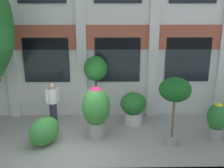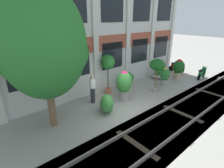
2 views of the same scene
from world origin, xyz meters
name	(u,v)px [view 2 (image 2 of 2)]	position (x,y,z in m)	size (l,w,h in m)	color
ground_plane	(127,108)	(0.00, 0.00, 0.00)	(80.00, 80.00, 0.00)	gray
apartment_facade	(92,21)	(0.00, 2.99, 4.40)	(16.46, 0.64, 8.86)	silver
rail_tracks	(162,129)	(0.00, -2.27, -0.13)	(24.10, 2.80, 0.43)	#423F3A
broadleaf_tree	(43,46)	(-3.62, 1.09, 3.58)	(3.54, 3.37, 5.93)	brown
potted_plant_fluted_column	(165,75)	(4.50, 0.69, 0.72)	(0.66, 0.66, 1.26)	gray
potted_plant_terracotta_small	(157,66)	(2.97, 0.35, 1.75)	(0.96, 0.96, 2.19)	gray
potted_plant_ribbed_drum	(124,83)	(0.58, 0.83, 1.05)	(0.92, 0.92, 1.78)	gray
potted_plant_glazed_jar	(179,68)	(6.53, 0.81, 0.89)	(0.90, 0.90, 1.55)	tan
potted_plant_wide_bowl	(158,74)	(5.46, 1.91, 0.28)	(1.12, 1.12, 0.79)	gray
potted_plant_stone_basin	(127,79)	(1.90, 1.92, 0.68)	(0.95, 0.95, 1.20)	beige
potted_plant_low_pan	(108,65)	(0.53, 2.23, 1.88)	(0.84, 0.84, 2.49)	#B76647
scooter_near_curb	(176,67)	(8.08, 1.89, 0.44)	(0.57, 1.37, 0.98)	black
scooter_second_parked	(201,73)	(7.84, -0.46, 0.44)	(1.38, 0.50, 0.98)	black
resident_by_doorway	(92,88)	(-1.00, 1.75, 0.89)	(0.41, 0.39, 1.66)	#282833
topiary_hedge	(107,104)	(-1.03, 0.43, 0.46)	(1.09, 0.70, 0.91)	#388438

